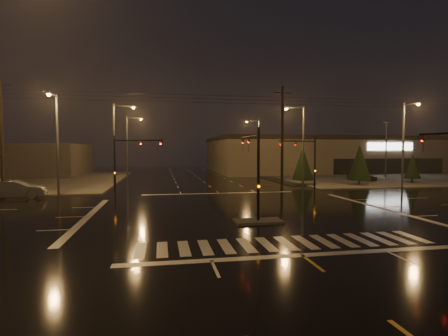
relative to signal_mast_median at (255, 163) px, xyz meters
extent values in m
plane|color=black|center=(0.00, 3.07, -3.75)|extent=(140.00, 140.00, 0.00)
cube|color=#4A4842|center=(30.00, 33.07, -3.69)|extent=(36.00, 36.00, 0.12)
cube|color=#4A4842|center=(0.00, -0.93, -3.68)|extent=(3.00, 1.60, 0.15)
cube|color=beige|center=(0.00, -5.93, -3.75)|extent=(15.00, 2.60, 0.01)
cube|color=beige|center=(0.00, -7.93, -3.75)|extent=(16.00, 0.50, 0.01)
cube|color=beige|center=(0.00, 14.07, -3.75)|extent=(16.00, 0.50, 0.01)
cube|color=black|center=(35.00, 31.07, -3.71)|extent=(50.00, 24.00, 0.08)
cube|color=#706350|center=(35.00, 49.07, -0.25)|extent=(60.00, 28.00, 7.00)
cube|color=black|center=(35.00, 49.07, 3.05)|extent=(60.20, 28.20, 0.80)
cube|color=white|center=(35.00, 34.97, 1.45)|extent=(9.00, 0.20, 1.40)
cube|color=black|center=(35.00, 35.02, -2.15)|extent=(22.00, 0.15, 2.80)
cylinder|color=black|center=(0.00, -0.93, -0.75)|extent=(0.18, 0.18, 6.00)
cylinder|color=black|center=(0.00, 1.32, 1.75)|extent=(0.12, 4.50, 0.12)
imported|color=#594707|center=(0.00, 3.35, 1.70)|extent=(0.16, 0.20, 1.00)
cube|color=#594707|center=(0.00, -0.93, -1.45)|extent=(0.25, 0.18, 0.35)
cylinder|color=black|center=(10.50, 13.57, -0.75)|extent=(0.18, 0.18, 6.00)
cylinder|color=black|center=(8.15, 12.72, 1.75)|extent=(4.74, 1.82, 0.12)
imported|color=#594707|center=(6.04, 11.95, 1.70)|extent=(0.24, 0.22, 1.00)
cube|color=#594707|center=(10.50, 13.57, -1.45)|extent=(0.25, 0.18, 0.35)
cylinder|color=black|center=(-10.50, 13.57, -0.75)|extent=(0.18, 0.18, 6.00)
cylinder|color=black|center=(-8.15, 12.72, 1.75)|extent=(4.74, 1.82, 0.12)
imported|color=#594707|center=(-6.04, 11.95, 1.70)|extent=(0.24, 0.22, 1.00)
cube|color=#594707|center=(-10.50, 13.57, -1.45)|extent=(0.25, 0.18, 0.35)
imported|color=#594707|center=(9.20, -3.86, 1.70)|extent=(0.22, 0.24, 1.00)
cylinder|color=#38383A|center=(-11.50, 21.07, 1.25)|extent=(0.24, 0.24, 10.00)
cylinder|color=#38383A|center=(-10.30, 21.07, 6.05)|extent=(2.40, 0.14, 0.14)
cube|color=#38383A|center=(-9.20, 21.07, 6.00)|extent=(0.70, 0.30, 0.18)
sphere|color=orange|center=(-9.20, 21.07, 5.87)|extent=(0.32, 0.32, 0.32)
cylinder|color=#38383A|center=(-11.50, 37.07, 1.25)|extent=(0.24, 0.24, 10.00)
cylinder|color=#38383A|center=(-10.30, 37.07, 6.05)|extent=(2.40, 0.14, 0.14)
cube|color=#38383A|center=(-9.20, 37.07, 6.00)|extent=(0.70, 0.30, 0.18)
sphere|color=orange|center=(-9.20, 37.07, 5.87)|extent=(0.32, 0.32, 0.32)
cylinder|color=#38383A|center=(11.50, 19.07, 1.25)|extent=(0.24, 0.24, 10.00)
cylinder|color=#38383A|center=(10.30, 19.07, 6.05)|extent=(2.40, 0.14, 0.14)
cube|color=#38383A|center=(9.20, 19.07, 6.00)|extent=(0.70, 0.30, 0.18)
sphere|color=orange|center=(9.20, 19.07, 5.87)|extent=(0.32, 0.32, 0.32)
cylinder|color=#38383A|center=(11.50, 39.07, 1.25)|extent=(0.24, 0.24, 10.00)
cylinder|color=#38383A|center=(10.30, 39.07, 6.05)|extent=(2.40, 0.14, 0.14)
cube|color=#38383A|center=(9.20, 39.07, 6.00)|extent=(0.70, 0.30, 0.18)
sphere|color=orange|center=(9.20, 39.07, 5.87)|extent=(0.32, 0.32, 0.32)
cylinder|color=#38383A|center=(-16.00, 14.57, 1.25)|extent=(0.24, 0.24, 10.00)
cylinder|color=#38383A|center=(-16.00, 13.37, 6.05)|extent=(0.14, 2.40, 0.14)
cube|color=#38383A|center=(-16.00, 12.27, 6.00)|extent=(0.30, 0.70, 0.18)
sphere|color=orange|center=(-16.00, 12.27, 5.87)|extent=(0.32, 0.32, 0.32)
cylinder|color=#38383A|center=(22.00, 14.57, 1.25)|extent=(0.24, 0.24, 10.00)
cylinder|color=#38383A|center=(22.00, 13.37, 6.05)|extent=(0.14, 2.40, 0.14)
cube|color=#38383A|center=(22.00, 12.27, 6.00)|extent=(0.30, 0.70, 0.18)
sphere|color=orange|center=(22.00, 12.27, 5.87)|extent=(0.32, 0.32, 0.32)
cylinder|color=black|center=(-22.00, 17.07, 2.25)|extent=(0.32, 0.32, 12.00)
cube|color=black|center=(-22.00, 17.07, 7.45)|extent=(2.20, 0.12, 0.12)
cylinder|color=black|center=(8.00, 17.07, 2.25)|extent=(0.32, 0.32, 12.00)
cube|color=black|center=(8.00, 17.07, 7.45)|extent=(2.20, 0.12, 0.12)
cylinder|color=black|center=(12.03, 20.48, -3.40)|extent=(0.18, 0.18, 0.70)
cone|color=black|center=(12.03, 20.48, -0.90)|extent=(2.75, 2.75, 4.30)
cylinder|color=black|center=(19.15, 19.00, -3.40)|extent=(0.18, 0.18, 0.70)
cone|color=black|center=(19.15, 19.00, -0.76)|extent=(2.93, 2.93, 4.58)
cylinder|color=black|center=(27.48, 19.75, -3.40)|extent=(0.18, 0.18, 0.70)
cone|color=black|center=(27.48, 19.75, -1.41)|extent=(2.11, 2.11, 3.29)
imported|color=black|center=(23.11, 24.75, -3.01)|extent=(3.45, 4.67, 1.48)
imported|color=slate|center=(-19.50, 13.54, -2.89)|extent=(5.43, 2.56, 1.72)
camera|label=1|loc=(-6.02, -22.06, 0.84)|focal=28.00mm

